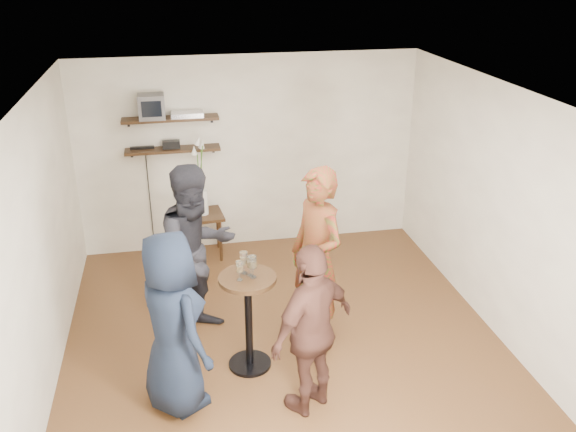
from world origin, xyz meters
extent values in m
cube|color=#4C3018|center=(0.00, 0.00, -0.02)|extent=(4.50, 5.00, 0.04)
cube|color=white|center=(0.00, 0.00, 2.62)|extent=(4.50, 5.00, 0.04)
cube|color=white|center=(0.00, 2.52, 1.30)|extent=(4.50, 0.04, 2.60)
cube|color=white|center=(0.00, -2.52, 1.30)|extent=(4.50, 0.04, 2.60)
cube|color=white|center=(-2.27, 0.00, 1.30)|extent=(0.04, 5.00, 2.60)
cube|color=white|center=(2.27, 0.00, 1.30)|extent=(0.04, 5.00, 2.60)
cube|color=black|center=(-1.00, 2.38, 1.85)|extent=(1.20, 0.25, 0.04)
cube|color=black|center=(-1.00, 2.38, 1.45)|extent=(1.20, 0.25, 0.04)
cube|color=#59595B|center=(-1.22, 2.38, 2.02)|extent=(0.32, 0.30, 0.30)
cube|color=silver|center=(-0.79, 2.38, 1.90)|extent=(0.40, 0.24, 0.06)
cube|color=black|center=(-1.02, 2.38, 1.52)|extent=(0.22, 0.10, 0.10)
cube|color=black|center=(-1.38, 2.42, 1.48)|extent=(0.30, 0.05, 0.03)
cube|color=black|center=(-0.68, 2.20, 0.59)|extent=(0.55, 0.55, 0.04)
cylinder|color=black|center=(-0.88, 2.00, 0.28)|extent=(0.04, 0.04, 0.57)
cylinder|color=black|center=(-0.48, 2.00, 0.28)|extent=(0.04, 0.04, 0.57)
cylinder|color=black|center=(-0.88, 2.40, 0.28)|extent=(0.04, 0.04, 0.57)
cylinder|color=black|center=(-0.48, 2.40, 0.28)|extent=(0.04, 0.04, 0.57)
cylinder|color=silver|center=(-0.68, 2.20, 0.77)|extent=(0.16, 0.16, 0.33)
cylinder|color=#3B6E1F|center=(-0.70, 2.20, 1.11)|extent=(0.01, 0.08, 0.61)
cone|color=silver|center=(-0.74, 2.20, 1.48)|extent=(0.08, 0.10, 0.13)
cylinder|color=#3B6E1F|center=(-0.66, 2.21, 1.14)|extent=(0.04, 0.06, 0.68)
cone|color=silver|center=(-0.63, 2.23, 1.55)|extent=(0.12, 0.14, 0.14)
cylinder|color=#3B6E1F|center=(-0.68, 2.19, 1.18)|extent=(0.11, 0.09, 0.74)
cone|color=silver|center=(-0.68, 2.16, 1.62)|extent=(0.14, 0.14, 0.14)
cylinder|color=black|center=(-0.41, -0.29, 0.98)|extent=(0.55, 0.55, 0.04)
cylinder|color=black|center=(-0.41, -0.29, 0.49)|extent=(0.07, 0.07, 0.92)
cylinder|color=black|center=(-0.41, -0.29, 0.02)|extent=(0.42, 0.42, 0.03)
cylinder|color=silver|center=(-0.48, -0.33, 1.00)|extent=(0.06, 0.06, 0.00)
cylinder|color=silver|center=(-0.48, -0.33, 1.04)|extent=(0.01, 0.01, 0.08)
cylinder|color=silver|center=(-0.48, -0.33, 1.14)|extent=(0.06, 0.06, 0.10)
cylinder|color=tan|center=(-0.48, -0.33, 1.11)|extent=(0.06, 0.06, 0.06)
cylinder|color=silver|center=(-0.36, -0.31, 1.00)|extent=(0.06, 0.06, 0.00)
cylinder|color=silver|center=(-0.36, -0.31, 1.05)|extent=(0.01, 0.01, 0.10)
cylinder|color=silver|center=(-0.36, -0.31, 1.16)|extent=(0.07, 0.07, 0.12)
cylinder|color=tan|center=(-0.36, -0.31, 1.13)|extent=(0.07, 0.07, 0.06)
cylinder|color=silver|center=(-0.43, -0.21, 1.00)|extent=(0.07, 0.07, 0.00)
cylinder|color=silver|center=(-0.43, -0.21, 1.05)|extent=(0.01, 0.01, 0.10)
cylinder|color=silver|center=(-0.43, -0.21, 1.16)|extent=(0.07, 0.07, 0.12)
cylinder|color=tan|center=(-0.43, -0.21, 1.13)|extent=(0.07, 0.07, 0.07)
cylinder|color=silver|center=(-0.38, -0.27, 1.00)|extent=(0.06, 0.06, 0.00)
cylinder|color=silver|center=(-0.38, -0.27, 1.04)|extent=(0.01, 0.01, 0.09)
cylinder|color=silver|center=(-0.38, -0.27, 1.14)|extent=(0.06, 0.06, 0.10)
cylinder|color=tan|center=(-0.38, -0.27, 1.12)|extent=(0.06, 0.06, 0.06)
imported|color=#B5141F|center=(0.34, 0.06, 0.94)|extent=(0.70, 0.81, 1.89)
imported|color=black|center=(-0.84, 0.41, 0.94)|extent=(1.15, 1.08, 1.88)
imported|color=black|center=(-1.12, -0.71, 0.84)|extent=(0.88, 0.98, 1.69)
imported|color=#41241C|center=(0.06, -0.97, 0.80)|extent=(1.00, 0.85, 1.60)
camera|label=1|loc=(-0.99, -5.22, 3.76)|focal=38.00mm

